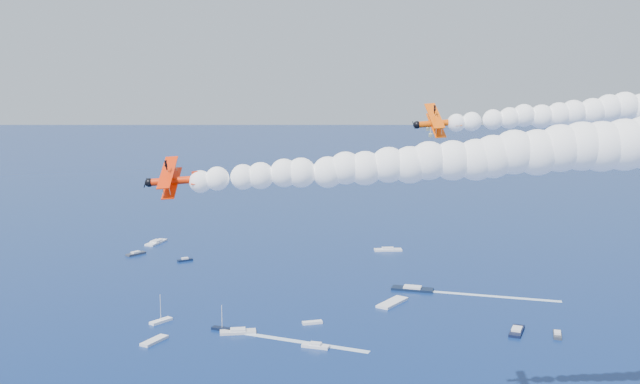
# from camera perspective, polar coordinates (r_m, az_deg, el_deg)

# --- Properties ---
(biplane_lead) EXTENTS (9.00, 10.76, 8.28)m
(biplane_lead) POSITION_cam_1_polar(r_m,az_deg,el_deg) (114.39, 9.08, 5.26)
(biplane_lead) COLOR #FF5505
(biplane_trail) EXTENTS (8.18, 9.91, 7.67)m
(biplane_trail) POSITION_cam_1_polar(r_m,az_deg,el_deg) (92.05, -11.26, 0.85)
(biplane_trail) COLOR #FF2C05
(smoke_trail_trail) EXTENTS (67.87, 29.54, 11.99)m
(smoke_trail_trail) POSITION_cam_1_polar(r_m,az_deg,el_deg) (91.29, 9.42, 2.44)
(smoke_trail_trail) COLOR white
(spectator_boats) EXTENTS (213.85, 158.19, 0.70)m
(spectator_boats) POSITION_cam_1_polar(r_m,az_deg,el_deg) (204.84, 4.32, -9.77)
(spectator_boats) COLOR black
(spectator_boats) RESTS_ON ground
(boat_wakes) EXTENTS (113.20, 103.39, 0.04)m
(boat_wakes) POSITION_cam_1_polar(r_m,az_deg,el_deg) (184.90, 11.42, -12.14)
(boat_wakes) COLOR white
(boat_wakes) RESTS_ON ground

